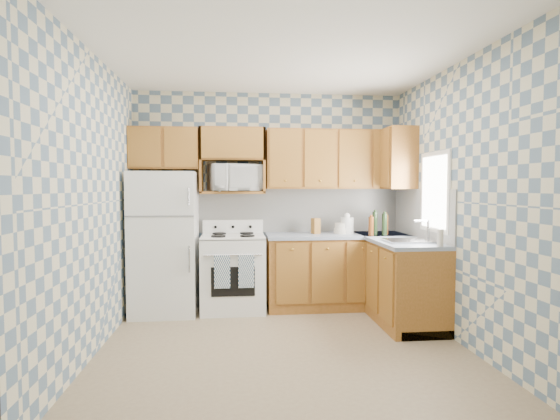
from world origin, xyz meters
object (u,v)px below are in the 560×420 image
object	(u,v)px
refrigerator	(165,243)
stove_body	(233,273)
electric_kettle	(347,226)
microwave	(235,178)

from	to	relation	value
refrigerator	stove_body	distance (m)	0.89
stove_body	electric_kettle	bearing A→B (deg)	0.64
microwave	electric_kettle	xyz separation A→B (m)	(1.40, -0.13, -0.60)
stove_body	electric_kettle	size ratio (longest dim) A/B	4.43
refrigerator	electric_kettle	xyz separation A→B (m)	(2.22, 0.04, 0.18)
microwave	electric_kettle	world-z (taller)	microwave
stove_body	refrigerator	bearing A→B (deg)	-178.22
refrigerator	stove_body	size ratio (longest dim) A/B	1.87
stove_body	electric_kettle	distance (m)	1.53
stove_body	microwave	world-z (taller)	microwave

